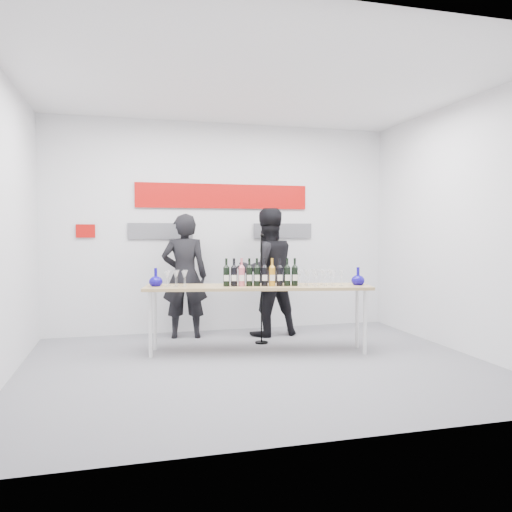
# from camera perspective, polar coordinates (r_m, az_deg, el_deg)

# --- Properties ---
(ground) EXTENTS (5.00, 5.00, 0.00)m
(ground) POSITION_cam_1_polar(r_m,az_deg,el_deg) (5.52, 0.30, -12.39)
(ground) COLOR slate
(ground) RESTS_ON ground
(back_wall) EXTENTS (5.00, 0.04, 3.00)m
(back_wall) POSITION_cam_1_polar(r_m,az_deg,el_deg) (7.27, -3.77, 3.27)
(back_wall) COLOR silver
(back_wall) RESTS_ON ground
(signage) EXTENTS (3.38, 0.02, 0.79)m
(signage) POSITION_cam_1_polar(r_m,az_deg,el_deg) (7.24, -4.16, 5.70)
(signage) COLOR #AF0A07
(signage) RESTS_ON back_wall
(tasting_table) EXTENTS (2.73, 1.05, 0.80)m
(tasting_table) POSITION_cam_1_polar(r_m,az_deg,el_deg) (5.95, 0.24, -3.98)
(tasting_table) COLOR tan
(tasting_table) RESTS_ON ground
(wine_bottles) EXTENTS (0.88, 0.25, 0.33)m
(wine_bottles) POSITION_cam_1_polar(r_m,az_deg,el_deg) (5.88, 0.54, -1.85)
(wine_bottles) COLOR black
(wine_bottles) RESTS_ON tasting_table
(decanter_left) EXTENTS (0.16, 0.16, 0.21)m
(decanter_left) POSITION_cam_1_polar(r_m,az_deg,el_deg) (5.99, -11.39, -2.37)
(decanter_left) COLOR #110788
(decanter_left) RESTS_ON tasting_table
(decanter_right) EXTENTS (0.16, 0.16, 0.21)m
(decanter_right) POSITION_cam_1_polar(r_m,az_deg,el_deg) (6.14, 11.58, -2.25)
(decanter_right) COLOR #110788
(decanter_right) RESTS_ON tasting_table
(glasses_left) EXTENTS (0.29, 0.26, 0.18)m
(glasses_left) POSITION_cam_1_polar(r_m,az_deg,el_deg) (5.95, -9.11, -2.54)
(glasses_left) COLOR silver
(glasses_left) RESTS_ON tasting_table
(glasses_right) EXTENTS (0.55, 0.32, 0.18)m
(glasses_right) POSITION_cam_1_polar(r_m,az_deg,el_deg) (6.01, 7.05, -2.47)
(glasses_right) COLOR silver
(glasses_right) RESTS_ON tasting_table
(presenter_left) EXTENTS (0.67, 0.49, 1.68)m
(presenter_left) POSITION_cam_1_polar(r_m,az_deg,el_deg) (6.82, -8.17, -2.28)
(presenter_left) COLOR black
(presenter_left) RESTS_ON ground
(presenter_right) EXTENTS (0.94, 0.78, 1.76)m
(presenter_right) POSITION_cam_1_polar(r_m,az_deg,el_deg) (6.91, 1.27, -1.84)
(presenter_right) COLOR black
(presenter_right) RESTS_ON ground
(mic_stand) EXTENTS (0.17, 0.17, 1.42)m
(mic_stand) POSITION_cam_1_polar(r_m,az_deg,el_deg) (6.46, 0.64, -6.19)
(mic_stand) COLOR black
(mic_stand) RESTS_ON ground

